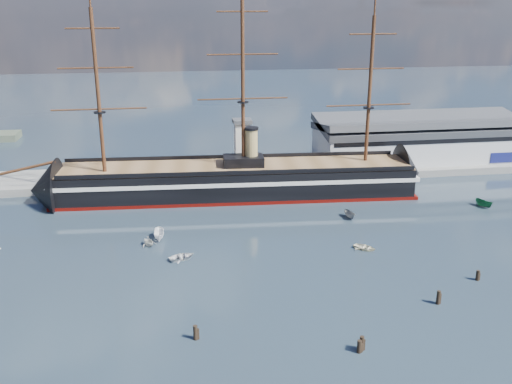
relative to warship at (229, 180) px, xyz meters
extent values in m
plane|color=#28333E|center=(2.20, -20.00, -4.04)|extent=(600.00, 600.00, 0.00)
cube|color=slate|center=(12.20, 16.00, -4.04)|extent=(180.00, 18.00, 2.00)
cube|color=#B7BABC|center=(60.20, 20.00, 2.96)|extent=(62.00, 20.00, 10.00)
cube|color=#3F4247|center=(60.20, 20.00, 8.56)|extent=(63.00, 21.00, 2.00)
cube|color=silver|center=(5.20, 13.00, 4.96)|extent=(4.00, 4.00, 14.00)
cube|color=#3F4247|center=(5.20, 13.00, 12.46)|extent=(5.00, 5.00, 1.00)
cube|color=black|center=(1.73, 0.00, -0.04)|extent=(88.80, 21.24, 7.00)
cube|color=silver|center=(1.73, 0.00, 1.16)|extent=(90.81, 21.60, 1.00)
cube|color=#510805|center=(1.73, 0.00, -3.69)|extent=(90.81, 21.56, 0.90)
cone|color=black|center=(-44.77, 0.00, -0.34)|extent=(14.91, 16.49, 15.68)
cone|color=black|center=(48.23, 0.00, -0.34)|extent=(11.92, 16.31, 15.68)
cube|color=brown|center=(1.73, 0.00, 3.56)|extent=(88.72, 19.96, 0.40)
cube|color=black|center=(3.73, 0.00, 4.96)|extent=(10.34, 6.59, 2.50)
cylinder|color=tan|center=(5.73, 0.00, 8.46)|extent=(3.20, 3.20, 9.00)
cylinder|color=#381E0F|center=(-50.27, 0.00, 4.96)|extent=(17.76, 1.76, 4.43)
cylinder|color=#381E0F|center=(-30.27, 0.00, 22.76)|extent=(0.90, 0.90, 38.00)
cylinder|color=#381E0F|center=(3.73, 0.00, 24.76)|extent=(0.90, 0.90, 42.00)
cylinder|color=#381E0F|center=(35.73, 0.00, 21.76)|extent=(0.90, 0.90, 36.00)
imported|color=white|center=(-17.48, -26.07, -4.04)|extent=(6.40, 2.41, 2.55)
imported|color=silver|center=(-13.18, -36.37, -4.04)|extent=(2.41, 3.40, 1.47)
imported|color=slate|center=(25.36, -20.38, -4.04)|extent=(5.28, 2.55, 2.03)
imported|color=silver|center=(-19.61, -28.90, -4.04)|extent=(6.29, 5.04, 2.13)
imported|color=beige|center=(22.94, -37.55, -4.04)|extent=(2.69, 2.84, 1.31)
imported|color=#195D38|center=(59.54, -18.10, -4.04)|extent=(5.85, 3.95, 2.20)
cylinder|color=black|center=(-12.15, -64.31, -4.04)|extent=(0.64, 0.64, 2.99)
cylinder|color=black|center=(10.86, -70.70, -4.04)|extent=(0.64, 0.64, 2.93)
cylinder|color=black|center=(27.46, -60.16, -4.04)|extent=(0.64, 0.64, 3.10)
cylinder|color=black|center=(38.19, -53.34, -4.04)|extent=(0.64, 0.64, 2.59)
cylinder|color=black|center=(10.34, -71.20, -4.04)|extent=(0.64, 0.64, 2.66)
camera|label=1|loc=(-14.68, -136.89, 42.67)|focal=40.00mm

